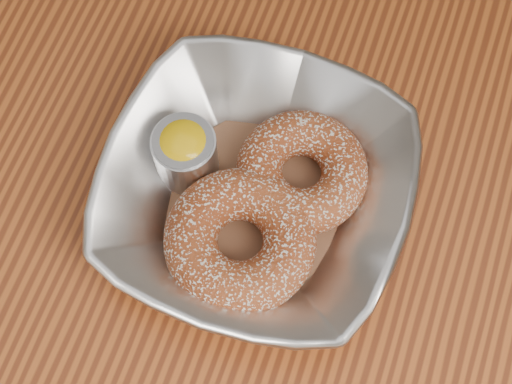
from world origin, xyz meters
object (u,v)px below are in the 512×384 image
(table, at_px, (245,196))
(donut_back, at_px, (302,172))
(serving_bowl, at_px, (256,193))
(ramekin, at_px, (185,152))
(donut_front, at_px, (240,240))

(table, relative_size, donut_back, 11.83)
(serving_bowl, xyz_separation_m, ramekin, (-0.06, 0.01, 0.01))
(donut_back, bearing_deg, serving_bowl, -134.08)
(donut_back, distance_m, ramekin, 0.09)
(serving_bowl, distance_m, donut_back, 0.04)
(serving_bowl, height_order, donut_back, serving_bowl)
(donut_front, bearing_deg, serving_bowl, 92.29)
(donut_back, bearing_deg, ramekin, -168.52)
(donut_back, xyz_separation_m, donut_front, (-0.03, -0.07, 0.00))
(table, distance_m, ramekin, 0.14)
(donut_front, xyz_separation_m, ramekin, (-0.06, 0.05, 0.01))
(serving_bowl, bearing_deg, donut_back, 45.92)
(serving_bowl, height_order, donut_front, serving_bowl)
(donut_back, height_order, ramekin, ramekin)
(table, bearing_deg, serving_bowl, -58.05)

